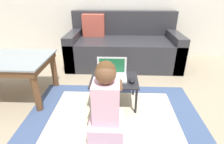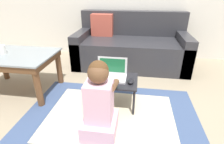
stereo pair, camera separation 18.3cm
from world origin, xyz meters
TOP-DOWN VIEW (x-y plane):
  - ground_plane at (0.00, 0.00)m, footprint 16.00×16.00m
  - area_rug at (0.05, -0.16)m, footprint 1.75×1.22m
  - couch at (0.16, 1.28)m, footprint 1.78×0.87m
  - coffee_table at (-1.15, 0.18)m, footprint 0.93×0.63m
  - laptop_desk at (0.05, 0.07)m, footprint 0.50×0.39m
  - laptop at (0.02, 0.10)m, footprint 0.32×0.20m
  - computer_mouse at (0.23, 0.03)m, footprint 0.06×0.11m
  - person_seated at (0.00, -0.39)m, footprint 0.29×0.45m
  - cup_on_table at (-1.27, 0.18)m, footprint 0.09×0.09m

SIDE VIEW (x-z plane):
  - ground_plane at x=0.00m, z-range 0.00..0.00m
  - area_rug at x=0.05m, z-range 0.00..0.01m
  - laptop_desk at x=0.05m, z-range 0.12..0.42m
  - couch at x=0.16m, z-range -0.13..0.71m
  - person_seated at x=0.00m, z-range -0.04..0.65m
  - computer_mouse at x=0.23m, z-range 0.31..0.34m
  - laptop at x=0.02m, z-range 0.24..0.45m
  - coffee_table at x=-1.15m, z-range 0.17..0.65m
  - cup_on_table at x=-1.27m, z-range 0.48..0.59m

